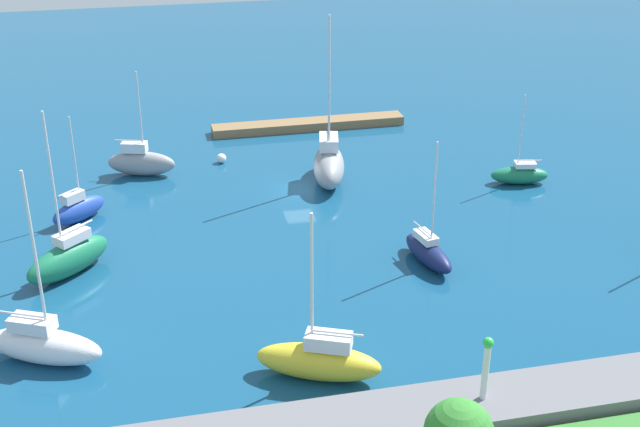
{
  "coord_description": "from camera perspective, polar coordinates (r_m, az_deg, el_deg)",
  "views": [
    {
      "loc": [
        12.71,
        64.44,
        29.09
      ],
      "look_at": [
        0.0,
        8.05,
        1.5
      ],
      "focal_mm": 47.22,
      "sensor_mm": 36.0,
      "label": 1
    }
  ],
  "objects": [
    {
      "name": "mooring_buoy_white",
      "position": [
        77.83,
        -6.7,
        3.74
      ],
      "size": [
        0.88,
        0.88,
        0.88
      ],
      "primitive_type": "sphere",
      "color": "white",
      "rests_on": "water"
    },
    {
      "name": "sailboat_green_by_breakwater",
      "position": [
        60.76,
        -16.68,
        -2.85
      ],
      "size": [
        6.43,
        6.14,
        12.02
      ],
      "rotation": [
        0.0,
        0.0,
        0.74
      ],
      "color": "#19724C",
      "rests_on": "water"
    },
    {
      "name": "sailboat_navy_east_end",
      "position": [
        60.25,
        7.34,
        -2.58
      ],
      "size": [
        2.73,
        5.94,
        9.36
      ],
      "rotation": [
        0.0,
        0.0,
        1.76
      ],
      "color": "#141E4C",
      "rests_on": "water"
    },
    {
      "name": "sailboat_blue_mid_basin",
      "position": [
        68.61,
        -16.06,
        0.32
      ],
      "size": [
        4.66,
        4.38,
        8.55
      ],
      "rotation": [
        0.0,
        0.0,
        3.87
      ],
      "color": "#2347B2",
      "rests_on": "water"
    },
    {
      "name": "sailboat_gray_near_pier",
      "position": [
        76.0,
        -12.05,
        3.45
      ],
      "size": [
        6.27,
        3.46,
        9.45
      ],
      "rotation": [
        0.0,
        0.0,
        2.84
      ],
      "color": "gray",
      "rests_on": "water"
    },
    {
      "name": "pier_dock",
      "position": [
        85.97,
        -0.78,
        6.05
      ],
      "size": [
        19.61,
        2.2,
        0.88
      ],
      "primitive_type": "cube",
      "color": "olive",
      "rests_on": "ground"
    },
    {
      "name": "water",
      "position": [
        71.83,
        -1.41,
        1.62
      ],
      "size": [
        160.0,
        160.0,
        0.0
      ],
      "primitive_type": "plane",
      "color": "navy",
      "rests_on": "ground"
    },
    {
      "name": "sailboat_white_lone_north",
      "position": [
        51.98,
        -18.22,
        -8.38
      ],
      "size": [
        7.39,
        4.99,
        12.16
      ],
      "rotation": [
        0.0,
        0.0,
        2.7
      ],
      "color": "white",
      "rests_on": "water"
    },
    {
      "name": "sailboat_gray_outer_mooring",
      "position": [
        72.77,
        0.6,
        3.37
      ],
      "size": [
        4.24,
        8.01,
        14.61
      ],
      "rotation": [
        0.0,
        0.0,
        1.35
      ],
      "color": "gray",
      "rests_on": "water"
    },
    {
      "name": "breakwater",
      "position": [
        45.05,
        6.85,
        -13.65
      ],
      "size": [
        65.65,
        3.81,
        1.55
      ],
      "primitive_type": "cube",
      "color": "slate",
      "rests_on": "ground"
    },
    {
      "name": "sailboat_green_inner_mooring",
      "position": [
        74.79,
        13.38,
        2.6
      ],
      "size": [
        5.22,
        2.73,
        7.99
      ],
      "rotation": [
        0.0,
        0.0,
        6.09
      ],
      "color": "#19724C",
      "rests_on": "water"
    },
    {
      "name": "sailboat_yellow_center_basin",
      "position": [
        48.14,
        -0.06,
        -9.88
      ],
      "size": [
        7.44,
        4.81,
        10.35
      ],
      "rotation": [
        0.0,
        0.0,
        5.87
      ],
      "color": "yellow",
      "rests_on": "water"
    },
    {
      "name": "harbor_beacon",
      "position": [
        44.37,
        11.2,
        -9.96
      ],
      "size": [
        0.56,
        0.56,
        3.73
      ],
      "color": "silver",
      "rests_on": "breakwater"
    }
  ]
}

